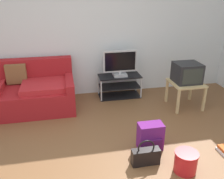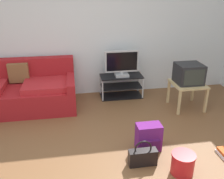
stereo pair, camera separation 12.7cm
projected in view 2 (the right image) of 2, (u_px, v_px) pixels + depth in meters
The scene contains 10 objects.
ground_plane at pixel (105, 170), 3.04m from camera, with size 9.00×9.80×0.02m, color brown.
wall_back at pixel (87, 27), 4.74m from camera, with size 9.00×0.10×2.70m, color silver.
couch at pixel (16, 92), 4.47m from camera, with size 2.11×0.95×0.85m.
tv_stand at pixel (121, 86), 4.97m from camera, with size 0.83×0.40×0.44m.
flat_tv at pixel (122, 64), 4.77m from camera, with size 0.66×0.22×0.51m.
side_table at pixel (188, 87), 4.44m from camera, with size 0.55×0.55×0.48m.
crt_tv at pixel (189, 74), 4.36m from camera, with size 0.44×0.42×0.35m.
backpack at pixel (149, 137), 3.36m from camera, with size 0.33×0.27×0.38m.
handbag at pixel (143, 157), 3.08m from camera, with size 0.36×0.12×0.35m.
cleaning_bucket at pixel (183, 163), 2.93m from camera, with size 0.29×0.29×0.27m.
Camera 2 is at (-0.31, -2.40, 2.08)m, focal length 39.69 mm.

